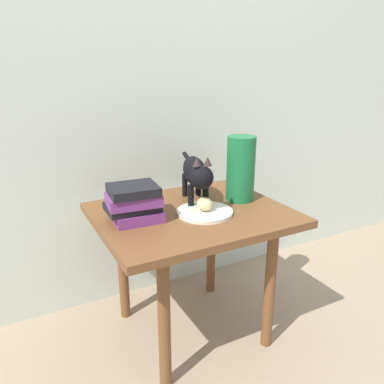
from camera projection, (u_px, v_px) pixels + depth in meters
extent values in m
plane|color=gray|center=(192.00, 328.00, 1.69)|extent=(6.00, 6.00, 0.00)
cube|color=silver|center=(147.00, 66.00, 1.69)|extent=(4.00, 0.04, 2.20)
cube|color=brown|center=(192.00, 215.00, 1.52)|extent=(0.74, 0.61, 0.03)
cylinder|color=brown|center=(164.00, 323.00, 1.31)|extent=(0.04, 0.04, 0.53)
cylinder|color=brown|center=(270.00, 289.00, 1.51)|extent=(0.04, 0.04, 0.53)
cylinder|color=brown|center=(123.00, 265.00, 1.70)|extent=(0.04, 0.04, 0.53)
cylinder|color=brown|center=(211.00, 243.00, 1.90)|extent=(0.04, 0.04, 0.53)
cylinder|color=silver|center=(205.00, 212.00, 1.48)|extent=(0.22, 0.22, 0.01)
ellipsoid|color=#E0BC7A|center=(205.00, 204.00, 1.48)|extent=(0.08, 0.09, 0.05)
cylinder|color=black|center=(206.00, 196.00, 1.53)|extent=(0.02, 0.02, 0.10)
cylinder|color=black|center=(191.00, 197.00, 1.52)|extent=(0.02, 0.02, 0.10)
cylinder|color=black|center=(198.00, 184.00, 1.68)|extent=(0.02, 0.02, 0.10)
cylinder|color=black|center=(185.00, 185.00, 1.67)|extent=(0.02, 0.02, 0.10)
ellipsoid|color=black|center=(195.00, 171.00, 1.58)|extent=(0.17, 0.28, 0.11)
sphere|color=black|center=(202.00, 178.00, 1.43)|extent=(0.09, 0.09, 0.09)
cone|color=#332224|center=(208.00, 161.00, 1.42)|extent=(0.03, 0.03, 0.03)
cone|color=#332224|center=(196.00, 162.00, 1.41)|extent=(0.03, 0.03, 0.03)
cylinder|color=black|center=(187.00, 157.00, 1.77)|extent=(0.07, 0.16, 0.02)
cube|color=#72337A|center=(137.00, 215.00, 1.42)|extent=(0.18, 0.15, 0.04)
cube|color=black|center=(132.00, 207.00, 1.41)|extent=(0.19, 0.14, 0.03)
cube|color=#72337A|center=(133.00, 199.00, 1.39)|extent=(0.20, 0.15, 0.04)
cube|color=black|center=(133.00, 190.00, 1.38)|extent=(0.19, 0.16, 0.03)
cylinder|color=#196B38|center=(241.00, 169.00, 1.60)|extent=(0.12, 0.12, 0.27)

